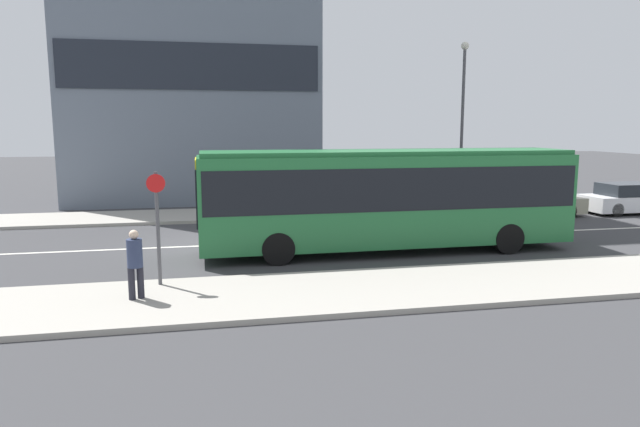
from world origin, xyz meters
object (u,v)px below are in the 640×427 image
object	(u,v)px
parked_car_1	(628,199)
street_lamp	(463,109)
parked_car_0	(530,202)
pedestrian_near_stop	(135,260)
bus_stop_sign	(157,220)
city_bus	(387,194)

from	to	relation	value
parked_car_1	street_lamp	size ratio (longest dim) A/B	0.55
parked_car_0	pedestrian_near_stop	distance (m)	18.44
parked_car_0	street_lamp	size ratio (longest dim) A/B	0.59
bus_stop_sign	street_lamp	world-z (taller)	street_lamp
city_bus	pedestrian_near_stop	bearing A→B (deg)	-155.79
parked_car_0	pedestrian_near_stop	xyz separation A→B (m)	(-15.71, -9.63, 0.37)
parked_car_0	parked_car_1	bearing A→B (deg)	-1.63
city_bus	parked_car_0	size ratio (longest dim) A/B	2.64
parked_car_0	street_lamp	bearing A→B (deg)	138.66
bus_stop_sign	street_lamp	size ratio (longest dim) A/B	0.36
bus_stop_sign	parked_car_1	bearing A→B (deg)	22.61
parked_car_1	street_lamp	xyz separation A→B (m)	(-7.26, 2.23, 4.05)
bus_stop_sign	street_lamp	bearing A→B (deg)	39.49
city_bus	parked_car_0	world-z (taller)	city_bus
parked_car_1	street_lamp	bearing A→B (deg)	162.92
parked_car_0	bus_stop_sign	world-z (taller)	bus_stop_sign
street_lamp	bus_stop_sign	bearing A→B (deg)	-140.51
pedestrian_near_stop	street_lamp	xyz separation A→B (m)	(13.34, 11.73, 3.69)
city_bus	bus_stop_sign	world-z (taller)	city_bus
parked_car_0	bus_stop_sign	distance (m)	17.54
pedestrian_near_stop	bus_stop_sign	size ratio (longest dim) A/B	0.57
pedestrian_near_stop	parked_car_0	bearing A→B (deg)	-171.88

